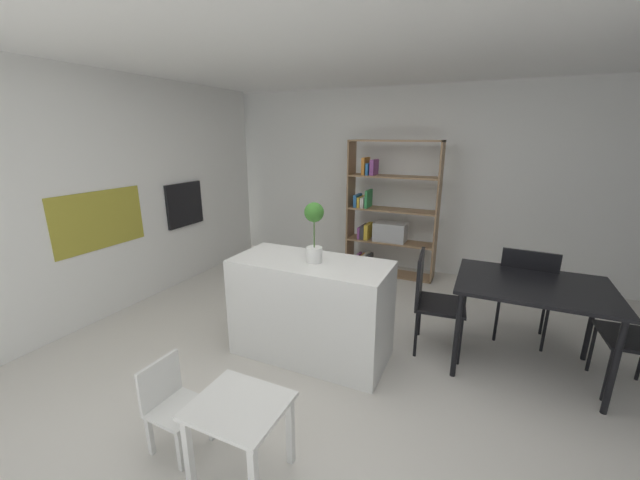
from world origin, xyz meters
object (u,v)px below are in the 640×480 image
Objects in this scene: kitchen_island at (311,309)px; potted_plant_on_island at (314,228)px; dining_chair_far at (525,288)px; child_table at (240,418)px; dining_table at (532,292)px; child_chair_left at (171,401)px; built_in_oven at (185,204)px; open_bookshelf at (385,217)px; dining_chair_island_side at (430,294)px.

potted_plant_on_island is at bearing -8.56° from kitchen_island.
child_table is at bearing 59.82° from dining_chair_far.
child_chair_left is at bearing -138.15° from dining_table.
open_bookshelf reaches higher than built_in_oven.
child_chair_left is (1.99, -2.26, -0.73)m from built_in_oven.
dining_table is (1.69, 0.57, -0.50)m from potted_plant_on_island.
dining_chair_island_side is at bearing 33.63° from dining_chair_far.
built_in_oven is at bearing 157.73° from potted_plant_on_island.
dining_chair_far is at bearing 30.38° from kitchen_island.
potted_plant_on_island is at bearing -89.82° from open_bookshelf.
dining_table is 1.22× the size of dining_chair_far.
kitchen_island is 0.73× the size of open_bookshelf.
open_bookshelf is 1.99m from dining_chair_island_side.
open_bookshelf is 3.20× the size of child_chair_left.
child_chair_left is (-0.34, -1.29, -0.13)m from kitchen_island.
dining_chair_far is (1.69, 1.02, -0.63)m from potted_plant_on_island.
kitchen_island is at bearing 98.27° from child_table.
open_bookshelf reaches higher than potted_plant_on_island.
open_bookshelf is at bearing 21.90° from dining_chair_island_side.
dining_chair_island_side is at bearing 31.95° from potted_plant_on_island.
child_chair_left is 2.26m from dining_chair_island_side.
child_table is 0.88× the size of child_chair_left.
built_in_oven is 1.16× the size of child_table.
kitchen_island is 2.64× the size of child_table.
child_table is at bearing 152.51° from dining_chair_island_side.
potted_plant_on_island is (0.04, -0.01, 0.75)m from kitchen_island.
dining_table reaches higher than child_chair_left.
dining_chair_far reaches higher than dining_chair_island_side.
kitchen_island is 2.00m from dining_chair_far.
dining_chair_island_side is at bearing 30.58° from kitchen_island.
dining_chair_far reaches higher than kitchen_island.
dining_chair_island_side is (0.94, 0.55, 0.09)m from kitchen_island.
dining_chair_island_side is (0.75, 1.85, 0.15)m from child_table.
child_chair_left is at bearing -95.94° from open_bookshelf.
open_bookshelf is 3.63× the size of child_table.
built_in_oven is at bearing 77.34° from dining_chair_island_side.
potted_plant_on_island reaches higher than built_in_oven.
child_table is at bearing -88.07° from child_chair_left.
kitchen_island is at bearing 33.87° from dining_chair_far.
built_in_oven reaches higher than child_table.
potted_plant_on_island is 2.07m from dining_chair_far.
kitchen_island is at bearing -161.99° from dining_table.
dining_chair_far reaches higher than child_table.
child_chair_left is at bearing -48.60° from built_in_oven.
dining_chair_far is (1.54, 2.31, 0.17)m from child_table.
built_in_oven is at bearing 174.34° from dining_table.
open_bookshelf is (2.37, 1.33, -0.23)m from built_in_oven.
potted_plant_on_island reaches higher than child_chair_left.
kitchen_island is 1.18× the size of dining_table.
open_bookshelf is 3.62m from child_table.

